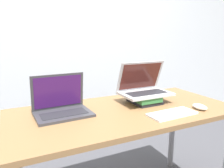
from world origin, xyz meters
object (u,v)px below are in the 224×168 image
(laptop_left, at_px, (62,106))
(book_stack, at_px, (144,99))
(wireless_keyboard, at_px, (172,114))
(laptop_on_books, at_px, (144,88))
(mouse, at_px, (200,107))

(laptop_left, bearing_deg, book_stack, -2.80)
(book_stack, xyz_separation_m, wireless_keyboard, (0.02, -0.28, -0.02))
(laptop_on_books, xyz_separation_m, wireless_keyboard, (0.00, -0.31, -0.10))
(wireless_keyboard, distance_m, mouse, 0.23)
(laptop_left, bearing_deg, mouse, -20.15)
(wireless_keyboard, xyz_separation_m, mouse, (0.23, 0.00, 0.01))
(mouse, bearing_deg, wireless_keyboard, -179.54)
(book_stack, bearing_deg, laptop_left, 177.20)
(book_stack, bearing_deg, wireless_keyboard, -86.59)
(book_stack, distance_m, mouse, 0.37)
(laptop_on_books, xyz_separation_m, mouse, (0.24, -0.30, -0.09))
(laptop_on_books, height_order, wireless_keyboard, laptop_on_books)
(laptop_on_books, bearing_deg, wireless_keyboard, -89.13)
(laptop_left, relative_size, wireless_keyboard, 1.09)
(mouse, bearing_deg, laptop_left, 159.85)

